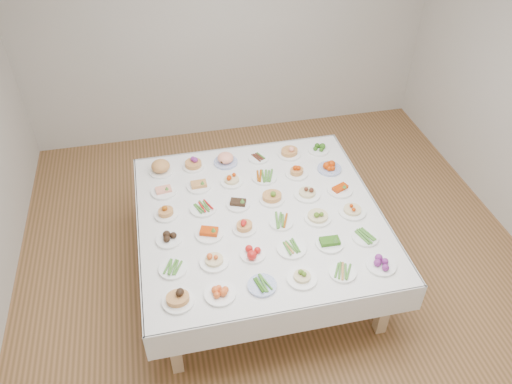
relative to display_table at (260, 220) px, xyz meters
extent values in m
plane|color=#96653E|center=(0.19, 0.07, -0.68)|extent=(5.00, 5.00, 0.00)
cube|color=beige|center=(0.19, 2.57, 0.72)|extent=(5.00, 0.02, 2.80)
cube|color=white|center=(0.00, 0.00, 0.04)|extent=(2.10, 2.10, 0.06)
cube|color=white|center=(0.00, 1.05, -0.07)|extent=(2.12, 0.01, 0.28)
cube|color=white|center=(0.00, -1.05, -0.07)|extent=(2.12, 0.02, 0.28)
cube|color=white|center=(1.05, 0.00, -0.07)|extent=(0.01, 2.12, 0.28)
cube|color=white|center=(-1.05, 0.00, -0.07)|extent=(0.02, 2.12, 0.28)
cube|color=tan|center=(-0.87, -0.87, -0.34)|extent=(0.09, 0.09, 0.69)
cube|color=tan|center=(0.87, -0.87, -0.34)|extent=(0.09, 0.09, 0.69)
cube|color=tan|center=(-0.87, 0.87, -0.34)|extent=(0.09, 0.09, 0.69)
cube|color=tan|center=(0.87, 0.87, -0.34)|extent=(0.09, 0.09, 0.69)
cylinder|color=white|center=(-0.79, -0.80, 0.08)|extent=(0.23, 0.23, 0.02)
cylinder|color=white|center=(-0.48, -0.80, 0.08)|extent=(0.23, 0.23, 0.02)
cylinder|color=#4C66B2|center=(-0.16, -0.79, 0.08)|extent=(0.22, 0.22, 0.02)
cylinder|color=white|center=(0.15, -0.79, 0.08)|extent=(0.23, 0.23, 0.02)
cylinder|color=white|center=(0.47, -0.80, 0.08)|extent=(0.21, 0.21, 0.02)
cylinder|color=white|center=(0.80, -0.79, 0.08)|extent=(0.23, 0.23, 0.02)
cylinder|color=white|center=(-0.80, -0.48, 0.08)|extent=(0.22, 0.22, 0.02)
cylinder|color=white|center=(-0.47, -0.48, 0.08)|extent=(0.23, 0.23, 0.02)
cylinder|color=white|center=(-0.16, -0.47, 0.08)|extent=(0.20, 0.20, 0.02)
cylinder|color=white|center=(0.16, -0.47, 0.08)|extent=(0.24, 0.24, 0.02)
cylinder|color=white|center=(0.48, -0.48, 0.08)|extent=(0.23, 0.23, 0.02)
cylinder|color=white|center=(0.79, -0.48, 0.08)|extent=(0.22, 0.22, 0.02)
cylinder|color=white|center=(-0.80, -0.16, 0.08)|extent=(0.21, 0.21, 0.02)
cylinder|color=white|center=(-0.47, -0.16, 0.08)|extent=(0.23, 0.23, 0.02)
cylinder|color=white|center=(-0.17, -0.16, 0.08)|extent=(0.20, 0.20, 0.02)
cylinder|color=white|center=(0.15, -0.16, 0.08)|extent=(0.20, 0.20, 0.02)
cylinder|color=white|center=(0.48, -0.17, 0.08)|extent=(0.23, 0.23, 0.02)
cylinder|color=white|center=(0.80, -0.16, 0.08)|extent=(0.24, 0.24, 0.02)
cylinder|color=white|center=(-0.80, 0.15, 0.08)|extent=(0.20, 0.20, 0.02)
cylinder|color=white|center=(-0.47, 0.17, 0.08)|extent=(0.24, 0.24, 0.02)
cylinder|color=white|center=(-0.16, 0.15, 0.08)|extent=(0.21, 0.21, 0.02)
cylinder|color=white|center=(0.15, 0.16, 0.08)|extent=(0.23, 0.23, 0.02)
cylinder|color=white|center=(0.48, 0.15, 0.08)|extent=(0.24, 0.24, 0.02)
cylinder|color=white|center=(0.79, 0.15, 0.08)|extent=(0.23, 0.23, 0.02)
cylinder|color=white|center=(-0.80, 0.48, 0.08)|extent=(0.23, 0.23, 0.02)
cylinder|color=white|center=(-0.47, 0.48, 0.08)|extent=(0.22, 0.22, 0.02)
cylinder|color=white|center=(-0.16, 0.48, 0.08)|extent=(0.21, 0.21, 0.02)
cylinder|color=white|center=(0.15, 0.48, 0.08)|extent=(0.23, 0.23, 0.02)
cylinder|color=white|center=(0.47, 0.47, 0.08)|extent=(0.21, 0.21, 0.02)
cylinder|color=#4C66B2|center=(0.80, 0.48, 0.08)|extent=(0.23, 0.23, 0.02)
cylinder|color=white|center=(-0.80, 0.79, 0.08)|extent=(0.23, 0.23, 0.02)
cylinder|color=white|center=(-0.48, 0.80, 0.08)|extent=(0.20, 0.20, 0.02)
cylinder|color=#4C66B2|center=(-0.17, 0.80, 0.08)|extent=(0.23, 0.23, 0.02)
cylinder|color=white|center=(0.17, 0.80, 0.08)|extent=(0.20, 0.20, 0.02)
cylinder|color=white|center=(0.49, 0.80, 0.08)|extent=(0.23, 0.23, 0.02)
cylinder|color=white|center=(0.79, 0.80, 0.08)|extent=(0.20, 0.20, 0.02)
camera|label=1|loc=(-0.72, -3.14, 3.02)|focal=35.00mm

